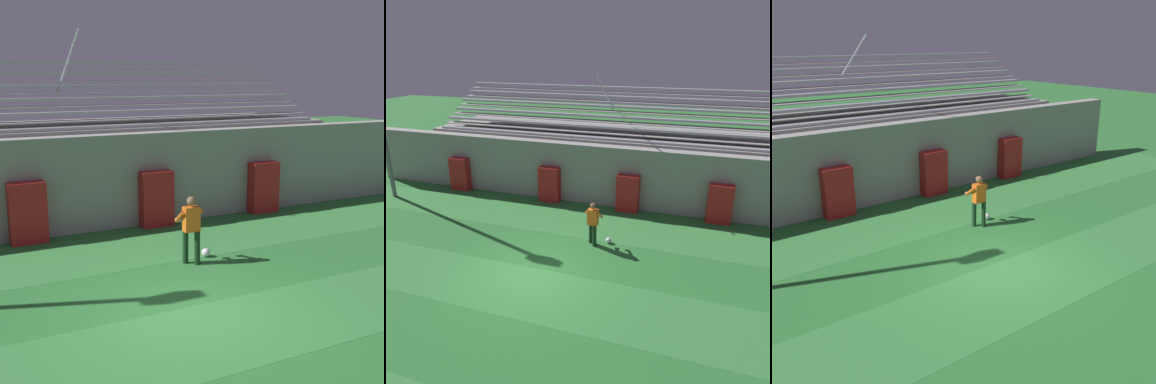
% 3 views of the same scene
% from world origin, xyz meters
% --- Properties ---
extents(ground_plane, '(80.00, 80.00, 0.00)m').
position_xyz_m(ground_plane, '(0.00, 0.00, 0.00)').
color(ground_plane, '#2D7533').
extents(turf_stripe_mid, '(28.00, 2.50, 0.01)m').
position_xyz_m(turf_stripe_mid, '(0.00, -1.00, 0.00)').
color(turf_stripe_mid, '#38843D').
rests_on(turf_stripe_mid, ground).
extents(turf_stripe_far, '(28.00, 2.50, 0.01)m').
position_xyz_m(turf_stripe_far, '(0.00, 3.99, 0.00)').
color(turf_stripe_far, '#38843D').
rests_on(turf_stripe_far, ground).
extents(back_wall, '(24.00, 0.60, 2.80)m').
position_xyz_m(back_wall, '(0.00, 6.50, 1.40)').
color(back_wall, '#999691').
rests_on(back_wall, ground).
extents(padding_pillar_gate_left, '(1.00, 0.44, 1.69)m').
position_xyz_m(padding_pillar_gate_left, '(-1.89, 5.95, 0.84)').
color(padding_pillar_gate_left, '#B21E1E').
rests_on(padding_pillar_gate_left, ground).
extents(padding_pillar_gate_right, '(1.00, 0.44, 1.69)m').
position_xyz_m(padding_pillar_gate_right, '(1.89, 5.95, 0.84)').
color(padding_pillar_gate_right, '#B21E1E').
rests_on(padding_pillar_gate_right, ground).
extents(padding_pillar_far_right, '(1.00, 0.44, 1.69)m').
position_xyz_m(padding_pillar_far_right, '(5.77, 5.95, 0.84)').
color(padding_pillar_far_right, '#B21E1E').
rests_on(padding_pillar_far_right, ground).
extents(bleacher_stand, '(18.00, 4.75, 5.83)m').
position_xyz_m(bleacher_stand, '(0.00, 9.19, 1.51)').
color(bleacher_stand, '#999691').
rests_on(bleacher_stand, ground).
extents(goalkeeper, '(0.59, 0.58, 1.67)m').
position_xyz_m(goalkeeper, '(1.30, 2.48, 0.95)').
color(goalkeeper, '#143319').
rests_on(goalkeeper, ground).
extents(soccer_ball, '(0.22, 0.22, 0.22)m').
position_xyz_m(soccer_ball, '(1.85, 2.75, 0.11)').
color(soccer_ball, white).
rests_on(soccer_ball, ground).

